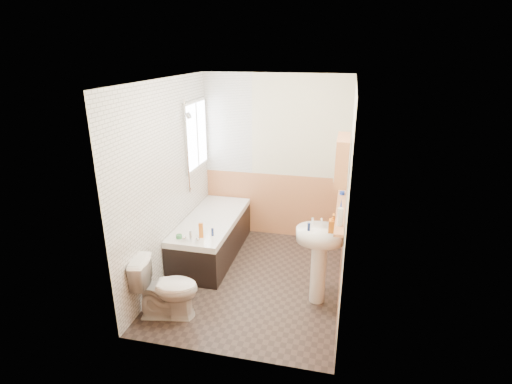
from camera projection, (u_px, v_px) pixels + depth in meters
The scene contains 26 objects.
floor at pixel (253, 279), 5.19m from camera, with size 2.80×2.80×0.00m, color #2E2521.
ceiling at pixel (253, 80), 4.33m from camera, with size 2.80×2.80×0.00m, color white.
wall_back at pixel (275, 158), 6.05m from camera, with size 2.20×0.02×2.50m, color beige.
wall_front at pixel (215, 241), 3.47m from camera, with size 2.20×0.02×2.50m, color beige.
wall_left at pixel (167, 182), 5.00m from camera, with size 0.02×2.80×2.50m, color beige.
wall_right at pixel (348, 196), 4.52m from camera, with size 0.02×2.80×2.50m, color beige.
wainscot_right at pixel (341, 254), 4.78m from camera, with size 0.01×2.80×1.00m, color tan.
wainscot_front at pixel (219, 311), 3.75m from camera, with size 2.20×0.01×1.00m, color tan.
wainscot_back at pixel (274, 205), 6.29m from camera, with size 2.20×0.01×1.00m, color tan.
tile_cladding_left at pixel (169, 182), 4.99m from camera, with size 0.01×2.80×2.50m, color white.
tile_return_back at pixel (228, 124), 6.01m from camera, with size 0.75×0.01×1.50m, color white.
window at pixel (197, 135), 5.72m from camera, with size 0.03×0.79×0.99m.
bathtub at pixel (212, 236), 5.70m from camera, with size 0.70×1.71×0.72m.
shower_riser at pixel (187, 140), 5.34m from camera, with size 0.11×0.09×1.28m.
toilet at pixel (166, 288), 4.38m from camera, with size 0.40×0.71×0.69m, color white.
sink at pixel (319, 250), 4.53m from camera, with size 0.54×0.44×1.05m.
pine_shelf at pixel (341, 211), 4.48m from camera, with size 0.10×1.32×0.03m, color tan.
medicine_cabinet at pixel (342, 159), 4.27m from camera, with size 0.14×0.55×0.50m.
foam_can at pixel (340, 217), 4.05m from camera, with size 0.06×0.06×0.19m, color silver.
green_bottle at pixel (341, 207), 4.28m from camera, with size 0.04×0.04×0.20m, color #19339E.
black_jar at pixel (342, 193), 4.92m from camera, with size 0.06×0.06×0.04m, color #19339E.
soap_bottle at pixel (333, 228), 4.35m from camera, with size 0.10×0.21×0.10m, color orange.
clear_bottle at pixel (309, 227), 4.38m from camera, with size 0.03×0.03×0.09m, color navy.
blue_gel at pixel (201, 230), 5.00m from camera, with size 0.05×0.03×0.20m, color orange.
cream_jar at pixel (179, 236), 5.00m from camera, with size 0.07×0.07×0.05m, color #388447.
orange_bottle at pixel (212, 232), 5.06m from camera, with size 0.03×0.03×0.10m, color navy.
Camera 1 is at (1.05, -4.36, 2.84)m, focal length 28.00 mm.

